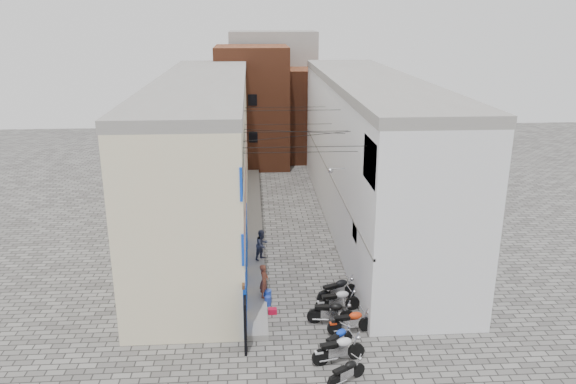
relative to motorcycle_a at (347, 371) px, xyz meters
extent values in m
plane|color=#514E4C|center=(-1.06, 2.85, -0.49)|extent=(90.00, 90.00, 0.00)
cube|color=gray|center=(-3.11, 15.85, -0.36)|extent=(0.90, 26.00, 0.25)
cube|color=beige|center=(-6.06, 15.85, 3.76)|extent=(5.00, 26.00, 8.50)
cube|color=tan|center=(-3.60, 15.85, 3.51)|extent=(0.10, 26.00, 0.80)
cube|color=#0C3DC1|center=(-3.59, 7.75, 0.81)|extent=(0.12, 10.20, 2.40)
cube|color=#0C3DC1|center=(-3.61, 7.75, 4.81)|extent=(0.10, 10.20, 4.00)
cube|color=gray|center=(-6.06, 15.85, 8.26)|extent=(5.10, 26.00, 0.50)
cube|color=black|center=(-3.58, 2.45, 0.61)|extent=(0.10, 1.20, 2.20)
cube|color=silver|center=(3.94, 15.85, 3.76)|extent=(5.00, 26.00, 8.50)
cube|color=#0C3DC1|center=(1.49, 4.35, 6.51)|extent=(0.10, 2.40, 1.80)
cube|color=white|center=(1.50, 6.85, 2.51)|extent=(0.08, 1.00, 0.70)
cylinder|color=#B2B2B7|center=(1.09, 9.85, 4.71)|extent=(0.80, 0.06, 0.06)
sphere|color=#B2B2B7|center=(0.69, 9.85, 4.61)|extent=(0.28, 0.28, 0.28)
cube|color=gray|center=(3.94, 15.85, 8.26)|extent=(5.10, 26.00, 0.50)
cube|color=gray|center=(1.48, 15.85, 2.91)|extent=(0.10, 26.00, 0.12)
cube|color=brown|center=(-3.06, 30.85, 4.51)|extent=(6.00, 6.00, 10.00)
cube|color=brown|center=(1.94, 32.85, 3.51)|extent=(5.00, 6.00, 8.00)
cube|color=gray|center=(-1.06, 36.85, 5.01)|extent=(8.00, 5.00, 11.00)
cube|color=black|center=(-1.06, 28.05, 0.71)|extent=(2.00, 0.30, 2.40)
cylinder|color=black|center=(-1.06, 4.85, 7.01)|extent=(5.20, 0.02, 0.02)
cylinder|color=black|center=(-1.06, 6.85, 6.31)|extent=(5.20, 0.02, 0.02)
cylinder|color=black|center=(-1.06, 9.35, 6.71)|extent=(5.20, 0.02, 0.02)
cylinder|color=black|center=(-1.06, 11.85, 7.31)|extent=(5.20, 0.02, 0.02)
cylinder|color=black|center=(-1.06, 14.85, 6.01)|extent=(5.20, 0.02, 0.02)
cylinder|color=black|center=(-1.06, 17.85, 6.51)|extent=(5.20, 0.02, 0.02)
cylinder|color=black|center=(-1.06, 7.85, 6.81)|extent=(5.65, 2.07, 0.02)
cylinder|color=black|center=(-1.06, 10.85, 6.41)|extent=(5.80, 1.58, 0.02)
imported|color=brown|center=(-2.76, 6.09, 0.55)|extent=(0.53, 0.66, 1.58)
imported|color=#373B53|center=(-2.76, 10.19, 0.57)|extent=(0.99, 1.00, 1.62)
cylinder|color=#223FAE|center=(-2.61, 5.71, -0.27)|extent=(0.30, 0.30, 0.44)
cylinder|color=#213FA8|center=(-2.61, 6.07, -0.20)|extent=(0.42, 0.42, 0.57)
cube|color=#B30C2C|center=(-2.44, 4.99, -0.37)|extent=(0.39, 0.30, 0.24)
camera|label=1|loc=(-3.19, -16.82, 12.08)|focal=35.00mm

